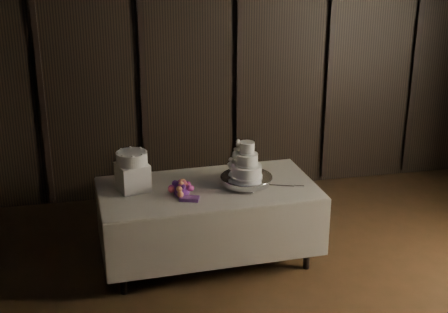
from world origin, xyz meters
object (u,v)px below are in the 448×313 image
Objects in this scene: display_table at (208,221)px; box_pedestal at (133,177)px; small_cake at (132,158)px; bouquet at (182,189)px; cake_stand at (246,181)px; wedding_cake at (244,164)px.

box_pedestal is at bearing 169.72° from display_table.
display_table is at bearing -7.98° from small_cake.
box_pedestal reaches higher than bouquet.
bouquet is at bearing -156.54° from display_table.
display_table is 4.19× the size of cake_stand.
wedding_cake is at bearing 7.60° from bouquet.
wedding_cake is 1.20× the size of small_cake.
box_pedestal reaches higher than display_table.
bouquet is 1.34× the size of small_cake.
wedding_cake reaches higher than box_pedestal.
bouquet reaches higher than cake_stand.
bouquet is (-0.26, -0.13, 0.40)m from display_table.
wedding_cake is at bearing -8.10° from box_pedestal.
small_cake is at bearing 0.00° from box_pedestal.
display_table is 0.66m from wedding_cake.
wedding_cake is (0.33, -0.05, 0.57)m from display_table.
small_cake reaches higher than cake_stand.
box_pedestal reaches higher than cake_stand.
box_pedestal is at bearing 172.86° from cake_stand.
display_table is 7.81× the size of box_pedestal.
cake_stand is 1.07m from small_cake.
small_cake is (-0.41, 0.22, 0.25)m from bouquet.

